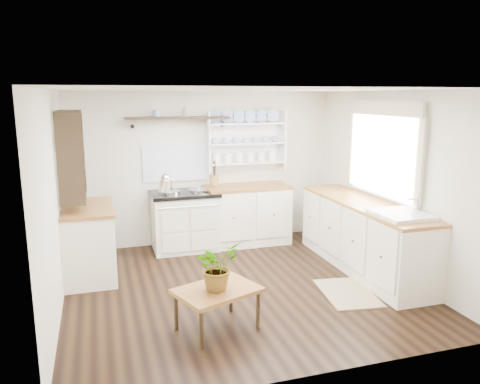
# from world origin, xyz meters

# --- Properties ---
(floor) EXTENTS (4.00, 3.80, 0.01)m
(floor) POSITION_xyz_m (0.00, 0.00, 0.00)
(floor) COLOR black
(floor) RESTS_ON ground
(wall_back) EXTENTS (4.00, 0.02, 2.30)m
(wall_back) POSITION_xyz_m (0.00, 1.90, 1.15)
(wall_back) COLOR beige
(wall_back) RESTS_ON ground
(wall_right) EXTENTS (0.02, 3.80, 2.30)m
(wall_right) POSITION_xyz_m (2.00, 0.00, 1.15)
(wall_right) COLOR beige
(wall_right) RESTS_ON ground
(wall_left) EXTENTS (0.02, 3.80, 2.30)m
(wall_left) POSITION_xyz_m (-2.00, 0.00, 1.15)
(wall_left) COLOR beige
(wall_left) RESTS_ON ground
(ceiling) EXTENTS (4.00, 3.80, 0.01)m
(ceiling) POSITION_xyz_m (0.00, 0.00, 2.30)
(ceiling) COLOR white
(ceiling) RESTS_ON wall_back
(window) EXTENTS (0.08, 1.55, 1.22)m
(window) POSITION_xyz_m (1.95, 0.15, 1.56)
(window) COLOR white
(window) RESTS_ON wall_right
(aga_cooker) EXTENTS (0.97, 0.67, 0.90)m
(aga_cooker) POSITION_xyz_m (-0.37, 1.57, 0.44)
(aga_cooker) COLOR silver
(aga_cooker) RESTS_ON floor
(back_cabinets) EXTENTS (1.27, 0.63, 0.90)m
(back_cabinets) POSITION_xyz_m (0.60, 1.60, 0.46)
(back_cabinets) COLOR white
(back_cabinets) RESTS_ON floor
(right_cabinets) EXTENTS (0.62, 2.43, 0.90)m
(right_cabinets) POSITION_xyz_m (1.70, 0.10, 0.46)
(right_cabinets) COLOR white
(right_cabinets) RESTS_ON floor
(belfast_sink) EXTENTS (0.55, 0.60, 0.45)m
(belfast_sink) POSITION_xyz_m (1.70, -0.65, 0.80)
(belfast_sink) COLOR white
(belfast_sink) RESTS_ON right_cabinets
(left_cabinets) EXTENTS (0.62, 1.13, 0.90)m
(left_cabinets) POSITION_xyz_m (-1.70, 0.90, 0.46)
(left_cabinets) COLOR white
(left_cabinets) RESTS_ON floor
(plate_rack) EXTENTS (1.20, 0.22, 0.90)m
(plate_rack) POSITION_xyz_m (0.65, 1.86, 1.56)
(plate_rack) COLOR white
(plate_rack) RESTS_ON wall_back
(high_shelf) EXTENTS (1.50, 0.29, 0.16)m
(high_shelf) POSITION_xyz_m (-0.40, 1.78, 1.91)
(high_shelf) COLOR black
(high_shelf) RESTS_ON wall_back
(left_shelving) EXTENTS (0.28, 0.80, 1.05)m
(left_shelving) POSITION_xyz_m (-1.84, 0.90, 1.55)
(left_shelving) COLOR black
(left_shelving) RESTS_ON wall_left
(kettle) EXTENTS (0.19, 0.19, 0.23)m
(kettle) POSITION_xyz_m (-0.65, 1.45, 1.05)
(kettle) COLOR silver
(kettle) RESTS_ON aga_cooker
(utensil_crock) EXTENTS (0.13, 0.13, 0.15)m
(utensil_crock) POSITION_xyz_m (0.10, 1.68, 0.99)
(utensil_crock) COLOR olive
(utensil_crock) RESTS_ON back_cabinets
(center_table) EXTENTS (0.91, 0.78, 0.41)m
(center_table) POSITION_xyz_m (-0.52, -0.91, 0.37)
(center_table) COLOR brown
(center_table) RESTS_ON floor
(potted_plant) EXTENTS (0.54, 0.51, 0.46)m
(potted_plant) POSITION_xyz_m (-0.52, -0.91, 0.64)
(potted_plant) COLOR #3F7233
(potted_plant) RESTS_ON center_table
(floor_rug) EXTENTS (0.66, 0.92, 0.02)m
(floor_rug) POSITION_xyz_m (1.11, -0.56, 0.01)
(floor_rug) COLOR #8E7452
(floor_rug) RESTS_ON floor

